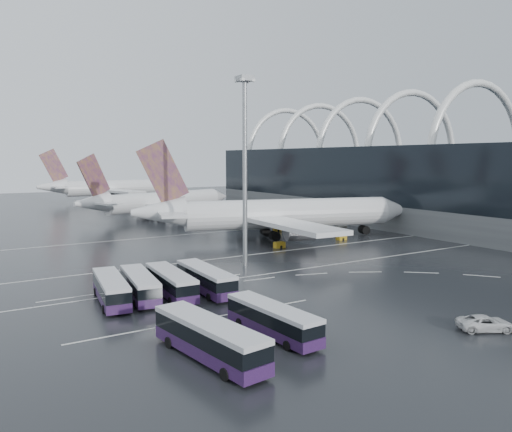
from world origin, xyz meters
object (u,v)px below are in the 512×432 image
bus_row_far_a (209,338)px  floodlight_mast (245,148)px  bus_row_near_a (111,289)px  bus_row_far_c (273,319)px  gse_cart_belly_a (341,237)px  airliner_main (275,215)px  bus_row_near_c (171,282)px  gse_cart_belly_c (279,245)px  gse_cart_belly_d (342,228)px  bus_row_near_b (140,285)px  gse_cart_belly_e (277,229)px  airliner_gate_c (112,188)px  airliner_gate_b (157,202)px  van_curve_a (486,323)px  bus_row_near_d (206,279)px

bus_row_far_a → floodlight_mast: size_ratio=0.47×
bus_row_near_a → bus_row_far_c: 21.87m
gse_cart_belly_a → airliner_main: bearing=143.7°
bus_row_near_c → gse_cart_belly_c: bus_row_near_c is taller
airliner_main → gse_cart_belly_d: airliner_main is taller
bus_row_near_b → gse_cart_belly_d: bearing=-55.1°
gse_cart_belly_e → bus_row_near_a: bearing=-142.3°
airliner_gate_c → bus_row_far_c: 164.78m
bus_row_near_b → bus_row_far_c: size_ratio=1.02×
airliner_main → bus_row_near_c: size_ratio=4.76×
bus_row_far_c → gse_cart_belly_c: 47.76m
gse_cart_belly_d → gse_cart_belly_e: size_ratio=1.20×
airliner_main → bus_row_far_c: airliner_main is taller
bus_row_near_a → bus_row_near_c: bearing=-89.3°
bus_row_near_b → bus_row_near_a: bearing=99.2°
bus_row_near_c → gse_cart_belly_d: bus_row_near_c is taller
bus_row_near_a → bus_row_far_c: bearing=-144.8°
bus_row_near_a → bus_row_near_b: bus_row_near_a is taller
bus_row_far_a → gse_cart_belly_e: size_ratio=7.26×
airliner_gate_c → bus_row_far_a: size_ratio=4.21×
airliner_gate_b → gse_cart_belly_d: airliner_gate_b is taller
airliner_gate_c → bus_row_far_c: bearing=-101.1°
bus_row_far_c → gse_cart_belly_a: bus_row_far_c is taller
airliner_main → bus_row_near_b: 48.76m
bus_row_far_c → gse_cart_belly_d: bearing=-50.4°
airliner_gate_b → gse_cart_belly_e: (14.53, -40.04, -4.06)m
van_curve_a → gse_cart_belly_e: bearing=13.7°
gse_cart_belly_a → gse_cart_belly_c: 16.37m
bus_row_far_a → van_curve_a: size_ratio=2.52×
bus_row_near_b → van_curve_a: 38.89m
airliner_gate_c → gse_cart_belly_c: size_ratio=27.83×
bus_row_near_b → bus_row_far_a: (-1.03, -21.32, 0.17)m
bus_row_far_a → gse_cart_belly_a: bus_row_far_a is taller
bus_row_far_a → gse_cart_belly_e: bus_row_far_a is taller
bus_row_near_d → floodlight_mast: size_ratio=0.44×
bus_row_near_c → bus_row_far_a: (-4.69, -20.40, 0.13)m
bus_row_far_c → gse_cart_belly_d: size_ratio=5.33×
gse_cart_belly_a → bus_row_far_c: bearing=-137.5°
van_curve_a → bus_row_near_d: bearing=62.7°
airliner_main → bus_row_near_a: size_ratio=4.79×
gse_cart_belly_c → floodlight_mast: bearing=-142.4°
floodlight_mast → gse_cart_belly_d: size_ratio=12.92×
gse_cart_belly_e → gse_cart_belly_a: bearing=-75.4°
airliner_gate_b → gse_cart_belly_c: bearing=-103.6°
floodlight_mast → bus_row_near_a: bearing=-158.9°
bus_row_near_b → bus_row_far_a: size_ratio=0.90×
bus_row_near_c → gse_cart_belly_c: bearing=-52.2°
airliner_gate_b → bus_row_near_c: airliner_gate_b is taller
van_curve_a → bus_row_far_a: bearing=103.7°
airliner_gate_b → airliner_gate_c: size_ratio=0.89×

